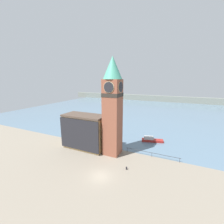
# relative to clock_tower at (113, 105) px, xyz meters

# --- Properties ---
(ground_plane) EXTENTS (160.00, 160.00, 0.00)m
(ground_plane) POSITION_rel_clock_tower_xyz_m (1.77, -9.88, -12.96)
(ground_plane) COLOR gray
(water) EXTENTS (160.00, 120.00, 0.00)m
(water) POSITION_rel_clock_tower_xyz_m (1.77, 62.68, -12.96)
(water) COLOR slate
(water) RESTS_ON ground_plane
(far_shoreline) EXTENTS (180.00, 3.00, 5.00)m
(far_shoreline) POSITION_rel_clock_tower_xyz_m (1.77, 102.68, -10.46)
(far_shoreline) COLOR gray
(far_shoreline) RESTS_ON water
(pier_railing) EXTENTS (13.49, 0.08, 1.09)m
(pier_railing) POSITION_rel_clock_tower_xyz_m (9.74, 2.43, -11.99)
(pier_railing) COLOR #333338
(pier_railing) RESTS_ON ground_plane
(clock_tower) EXTENTS (4.60, 4.60, 24.43)m
(clock_tower) POSITION_rel_clock_tower_xyz_m (0.00, 0.00, 0.00)
(clock_tower) COLOR brown
(clock_tower) RESTS_ON ground_plane
(pier_building) EXTENTS (12.02, 5.64, 9.63)m
(pier_building) POSITION_rel_clock_tower_xyz_m (-8.46, -0.32, -8.13)
(pier_building) COLOR tan
(pier_building) RESTS_ON ground_plane
(boat_near) EXTENTS (6.74, 3.44, 1.62)m
(boat_near) POSITION_rel_clock_tower_xyz_m (7.89, 12.01, -12.38)
(boat_near) COLOR maroon
(boat_near) RESTS_ON water
(mooring_bollard_near) EXTENTS (0.33, 0.33, 0.67)m
(mooring_bollard_near) POSITION_rel_clock_tower_xyz_m (5.83, -5.42, -12.60)
(mooring_bollard_near) COLOR black
(mooring_bollard_near) RESTS_ON ground_plane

